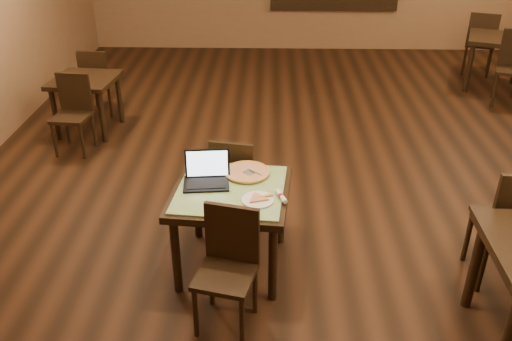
{
  "coord_description": "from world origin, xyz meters",
  "views": [
    {
      "loc": [
        -0.67,
        -5.32,
        2.97
      ],
      "look_at": [
        -0.77,
        -1.46,
        0.85
      ],
      "focal_mm": 38.0,
      "sensor_mm": 36.0,
      "label": 1
    }
  ],
  "objects_px": {
    "tiled_table": "(231,199)",
    "other_table_a_chair_far": "(481,40)",
    "laptop": "(207,174)",
    "other_table_b_chair_near": "(73,109)",
    "chair_main_near": "(228,261)",
    "other_table_a": "(498,46)",
    "other_table_b_chair_far": "(98,78)",
    "pizza_pan": "(247,174)",
    "chair_main_far": "(234,177)",
    "other_table_b": "(85,87)"
  },
  "relations": [
    {
      "from": "chair_main_far",
      "to": "other_table_a",
      "type": "height_order",
      "value": "chair_main_far"
    },
    {
      "from": "chair_main_far",
      "to": "other_table_b",
      "type": "distance_m",
      "value": 2.93
    },
    {
      "from": "tiled_table",
      "to": "chair_main_near",
      "type": "distance_m",
      "value": 0.63
    },
    {
      "from": "laptop",
      "to": "other_table_b",
      "type": "height_order",
      "value": "laptop"
    },
    {
      "from": "other_table_b_chair_near",
      "to": "other_table_b_chair_far",
      "type": "xyz_separation_m",
      "value": [
        -0.02,
        1.08,
        0.0
      ]
    },
    {
      "from": "other_table_a_chair_far",
      "to": "other_table_b_chair_near",
      "type": "relative_size",
      "value": 1.12
    },
    {
      "from": "pizza_pan",
      "to": "other_table_a",
      "type": "height_order",
      "value": "other_table_a"
    },
    {
      "from": "tiled_table",
      "to": "other_table_b_chair_near",
      "type": "distance_m",
      "value": 2.99
    },
    {
      "from": "other_table_b_chair_far",
      "to": "other_table_b_chair_near",
      "type": "bearing_deg",
      "value": 96.76
    },
    {
      "from": "chair_main_far",
      "to": "other_table_b_chair_far",
      "type": "distance_m",
      "value": 3.35
    },
    {
      "from": "laptop",
      "to": "other_table_a",
      "type": "relative_size",
      "value": 0.35
    },
    {
      "from": "tiled_table",
      "to": "laptop",
      "type": "height_order",
      "value": "laptop"
    },
    {
      "from": "chair_main_near",
      "to": "laptop",
      "type": "relative_size",
      "value": 2.41
    },
    {
      "from": "other_table_a",
      "to": "other_table_b_chair_far",
      "type": "bearing_deg",
      "value": -147.91
    },
    {
      "from": "other_table_a",
      "to": "laptop",
      "type": "bearing_deg",
      "value": -111.84
    },
    {
      "from": "other_table_a",
      "to": "other_table_b_chair_near",
      "type": "distance_m",
      "value": 6.23
    },
    {
      "from": "pizza_pan",
      "to": "other_table_a",
      "type": "bearing_deg",
      "value": 49.49
    },
    {
      "from": "other_table_b_chair_far",
      "to": "pizza_pan",
      "type": "bearing_deg",
      "value": 131.2
    },
    {
      "from": "pizza_pan",
      "to": "other_table_a_chair_far",
      "type": "relative_size",
      "value": 0.33
    },
    {
      "from": "chair_main_far",
      "to": "other_table_b",
      "type": "xyz_separation_m",
      "value": [
        -2.01,
        2.12,
        0.08
      ]
    },
    {
      "from": "chair_main_near",
      "to": "chair_main_far",
      "type": "height_order",
      "value": "chair_main_near"
    },
    {
      "from": "other_table_a",
      "to": "other_table_b_chair_far",
      "type": "distance_m",
      "value": 5.93
    },
    {
      "from": "chair_main_near",
      "to": "other_table_a",
      "type": "xyz_separation_m",
      "value": [
        3.75,
        5.13,
        0.14
      ]
    },
    {
      "from": "other_table_a_chair_far",
      "to": "other_table_a",
      "type": "bearing_deg",
      "value": 113.14
    },
    {
      "from": "chair_main_far",
      "to": "laptop",
      "type": "xyz_separation_m",
      "value": [
        -0.19,
        -0.51,
        0.31
      ]
    },
    {
      "from": "laptop",
      "to": "other_table_b_chair_near",
      "type": "bearing_deg",
      "value": 125.46
    },
    {
      "from": "tiled_table",
      "to": "chair_main_near",
      "type": "relative_size",
      "value": 1.08
    },
    {
      "from": "tiled_table",
      "to": "other_table_a_chair_far",
      "type": "xyz_separation_m",
      "value": [
        3.74,
        5.12,
        -0.07
      ]
    },
    {
      "from": "tiled_table",
      "to": "other_table_a",
      "type": "xyz_separation_m",
      "value": [
        3.77,
        4.51,
        0.01
      ]
    },
    {
      "from": "tiled_table",
      "to": "other_table_a",
      "type": "distance_m",
      "value": 5.88
    },
    {
      "from": "laptop",
      "to": "other_table_a_chair_far",
      "type": "relative_size",
      "value": 0.37
    },
    {
      "from": "tiled_table",
      "to": "pizza_pan",
      "type": "height_order",
      "value": "pizza_pan"
    },
    {
      "from": "tiled_table",
      "to": "other_table_b",
      "type": "bearing_deg",
      "value": 132.02
    },
    {
      "from": "laptop",
      "to": "other_table_b",
      "type": "bearing_deg",
      "value": 119.22
    },
    {
      "from": "chair_main_near",
      "to": "other_table_a_chair_far",
      "type": "height_order",
      "value": "other_table_a_chair_far"
    },
    {
      "from": "chair_main_near",
      "to": "other_table_a",
      "type": "distance_m",
      "value": 6.35
    },
    {
      "from": "pizza_pan",
      "to": "other_table_b_chair_far",
      "type": "relative_size",
      "value": 0.37
    },
    {
      "from": "pizza_pan",
      "to": "other_table_b_chair_far",
      "type": "bearing_deg",
      "value": 125.32
    },
    {
      "from": "other_table_b_chair_far",
      "to": "tiled_table",
      "type": "bearing_deg",
      "value": 127.69
    },
    {
      "from": "laptop",
      "to": "other_table_b_chair_far",
      "type": "height_order",
      "value": "laptop"
    },
    {
      "from": "chair_main_near",
      "to": "laptop",
      "type": "bearing_deg",
      "value": 120.49
    },
    {
      "from": "tiled_table",
      "to": "other_table_b_chair_near",
      "type": "xyz_separation_m",
      "value": [
        -2.02,
        2.2,
        -0.14
      ]
    },
    {
      "from": "other_table_a",
      "to": "other_table_b_chair_far",
      "type": "relative_size",
      "value": 1.19
    },
    {
      "from": "laptop",
      "to": "pizza_pan",
      "type": "distance_m",
      "value": 0.35
    },
    {
      "from": "chair_main_near",
      "to": "other_table_a_chair_far",
      "type": "xyz_separation_m",
      "value": [
        3.72,
        5.74,
        0.06
      ]
    },
    {
      "from": "other_table_a_chair_far",
      "to": "other_table_b_chair_far",
      "type": "distance_m",
      "value": 6.06
    },
    {
      "from": "laptop",
      "to": "pizza_pan",
      "type": "height_order",
      "value": "laptop"
    },
    {
      "from": "chair_main_far",
      "to": "other_table_b_chair_far",
      "type": "relative_size",
      "value": 0.98
    },
    {
      "from": "other_table_b",
      "to": "other_table_b_chair_near",
      "type": "bearing_deg",
      "value": -83.24
    },
    {
      "from": "tiled_table",
      "to": "other_table_a_chair_far",
      "type": "height_order",
      "value": "other_table_a_chair_far"
    }
  ]
}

